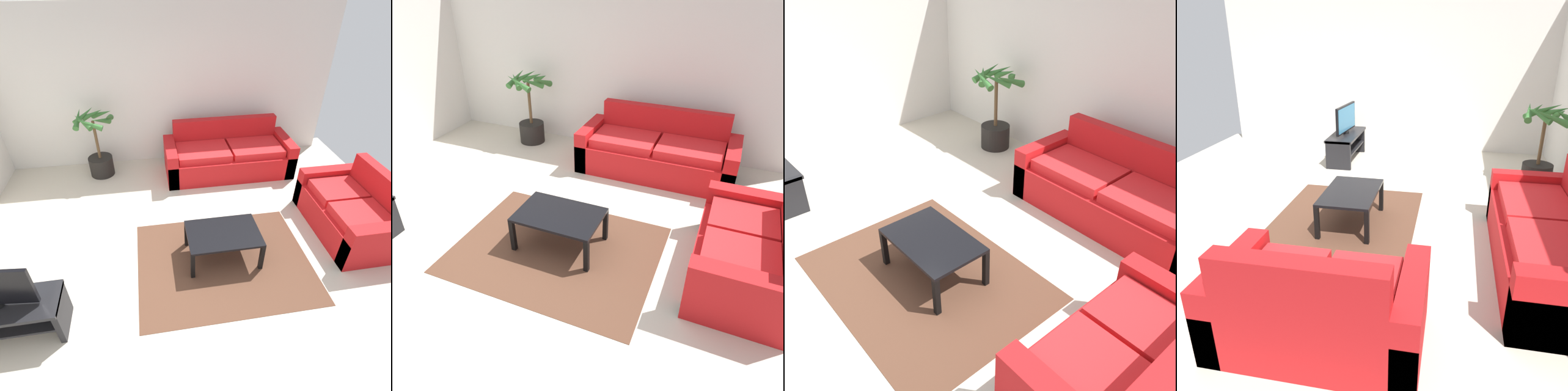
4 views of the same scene
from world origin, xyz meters
TOP-DOWN VIEW (x-y plane):
  - ground_plane at (0.00, 0.00)m, footprint 6.60×6.60m
  - wall_back at (0.00, 3.00)m, footprint 6.00×0.06m
  - couch_main at (0.96, 2.28)m, footprint 2.25×0.90m
  - couch_loveseat at (2.28, 0.46)m, footprint 0.90×1.51m
  - coffee_table at (0.38, 0.22)m, footprint 0.91×0.60m
  - area_rug at (0.38, 0.12)m, footprint 2.20×1.70m
  - potted_palm at (-1.31, 2.55)m, footprint 0.70×0.68m

SIDE VIEW (x-z plane):
  - ground_plane at x=0.00m, z-range 0.00..0.00m
  - area_rug at x=0.38m, z-range 0.00..0.01m
  - couch_loveseat at x=2.28m, z-range -0.15..0.75m
  - couch_main at x=0.96m, z-range -0.15..0.75m
  - coffee_table at x=0.38m, z-range 0.15..0.57m
  - potted_palm at x=-1.31m, z-range -0.11..1.11m
  - wall_back at x=0.00m, z-range 0.00..2.70m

